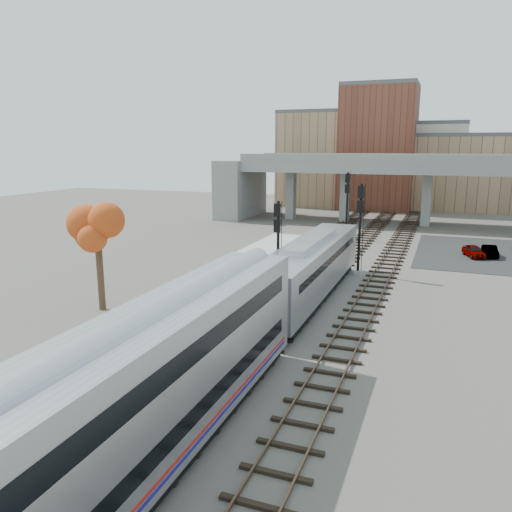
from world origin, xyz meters
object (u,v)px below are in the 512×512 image
Objects in this scene: signal_mast_far at (347,205)px; car_b at (490,251)px; signal_mast_near at (278,252)px; tree at (97,230)px; locomotive at (310,267)px; car_a at (474,251)px; coach at (104,426)px; signal_mast_mid at (360,229)px.

car_b is (14.92, -4.68, -3.33)m from signal_mast_far.
signal_mast_near is 0.90× the size of signal_mast_far.
car_b is (14.92, 20.16, -2.80)m from signal_mast_near.
signal_mast_far is at bearing 72.18° from tree.
signal_mast_near is 25.24m from car_b.
locomotive is 21.83m from car_a.
signal_mast_far is at bearing 156.94° from car_b.
coach is 3.50× the size of tree.
car_a is at bearing 58.57° from locomotive.
coach is at bearing -90.00° from locomotive.
car_b is (24.93, 26.46, -4.71)m from tree.
car_a reaches higher than car_b.
car_b is (12.82, 41.81, -2.21)m from coach.
coach is 3.31× the size of signal_mast_mid.
tree is at bearing -149.06° from locomotive.
signal_mast_near is 24.85m from signal_mast_far.
car_a is 1.02× the size of car_b.
signal_mast_near is at bearing -114.59° from signal_mast_mid.
signal_mast_mid is 20.83m from tree.
signal_mast_far reaches higher than car_b.
car_a is at bearing 55.45° from signal_mast_near.
locomotive is 5.75× the size of car_b.
tree is (-10.01, -6.30, 1.91)m from signal_mast_near.
signal_mast_far is at bearing 104.48° from signal_mast_mid.
tree is 2.16× the size of car_b.
locomotive is at bearing -140.20° from car_a.
car_a is at bearing -162.40° from car_b.
locomotive is at bearing 90.00° from coach.
signal_mast_far is (0.00, 24.84, 0.53)m from signal_mast_near.
signal_mast_near reaches higher than locomotive.
car_b is (10.82, 11.20, -3.25)m from signal_mast_mid.
coach is at bearing -84.46° from signal_mast_near.
tree is 36.66m from car_b.
signal_mast_near is 11.98m from tree.
signal_mast_mid is at bearing -75.52° from signal_mast_far.
signal_mast_mid is 0.98× the size of signal_mast_far.
locomotive reaches higher than car_b.
car_a is (13.45, 19.53, -2.77)m from signal_mast_near.
coach is 30.69m from signal_mast_mid.
signal_mast_mid reaches higher than signal_mast_near.
car_a is 1.60m from car_b.
signal_mast_far reaches higher than coach.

